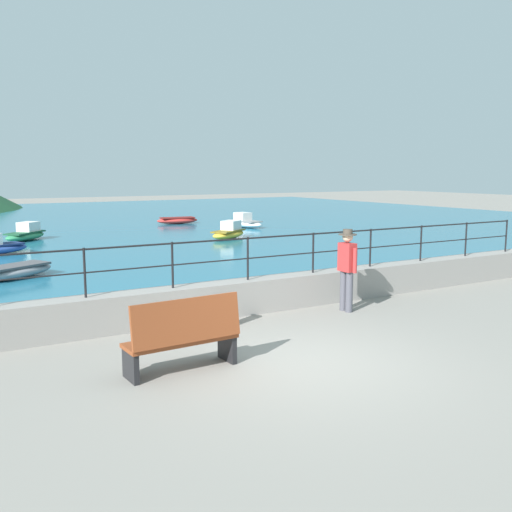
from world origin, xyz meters
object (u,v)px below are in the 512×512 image
bollard (231,310)px  boat_5 (229,232)px  boat_6 (245,222)px  person_walking (347,266)px  bench_main (184,335)px  boat_4 (177,220)px  boat_0 (26,234)px  boat_3 (14,271)px

bollard → boat_5: 13.94m
boat_6 → bollard: bearing=-120.1°
person_walking → bollard: size_ratio=2.91×
bench_main → boat_4: bearing=67.7°
bollard → boat_0: (-1.30, 16.11, 0.03)m
boat_4 → boat_0: bearing=-155.2°
person_walking → boat_6: (6.86, 16.61, -0.65)m
person_walking → bollard: person_walking is taller
bollard → boat_6: bearing=59.9°
person_walking → boat_3: 9.20m
bench_main → boat_0: bench_main is taller
boat_3 → boat_6: boat_6 is taller
bench_main → boat_3: 9.06m
boat_0 → boat_3: 9.22m
bench_main → boat_6: size_ratio=0.71×
boat_5 → boat_6: 5.03m
boat_5 → boat_0: bearing=154.1°
bollard → boat_0: boat_0 is taller
person_walking → boat_6: bearing=67.6°
bollard → boat_0: 16.16m
person_walking → bollard: (-2.63, 0.25, -0.68)m
boat_4 → boat_3: bearing=-128.0°
boat_5 → person_walking: bearing=-106.8°
boat_4 → boat_6: boat_6 is taller
person_walking → boat_5: person_walking is taller
boat_0 → boat_4: size_ratio=0.96×
bench_main → person_walking: 4.77m
bollard → boat_0: bearing=94.6°
boat_3 → boat_5: (9.38, 5.33, 0.07)m
boat_4 → boat_5: bearing=-95.9°
bollard → boat_4: 21.32m
boat_0 → boat_5: (7.73, -3.75, 0.00)m
bollard → boat_5: (6.43, 12.36, 0.03)m
boat_3 → person_walking: bearing=-52.6°
person_walking → boat_4: person_walking is taller
person_walking → boat_3: person_walking is taller
boat_0 → boat_3: boat_0 is taller
bollard → bench_main: bearing=-133.1°
bench_main → boat_0: size_ratio=0.76×
bollard → boat_4: bearing=70.2°
boat_3 → boat_6: (12.44, 9.32, 0.07)m
person_walking → boat_4: (4.60, 20.30, -0.72)m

